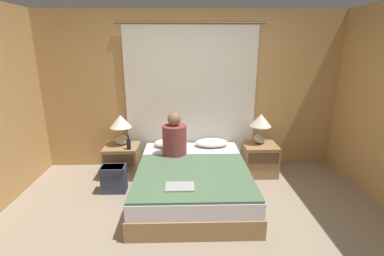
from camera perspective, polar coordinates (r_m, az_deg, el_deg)
ground_plane at (r=3.29m, az=0.55°, el=-20.25°), size 16.00×16.00×0.00m
wall_back at (r=4.53m, az=-0.28°, el=7.44°), size 4.86×0.06×2.50m
curtain_panel at (r=4.48m, az=-0.26°, el=6.01°), size 2.27×0.02×2.30m
bed at (r=3.83m, az=0.12°, el=-10.83°), size 1.49×1.92×0.42m
nightstand_left at (r=4.49m, az=-14.06°, el=-6.52°), size 0.51×0.47×0.49m
nightstand_right at (r=4.54m, az=13.65°, el=-6.23°), size 0.51×0.47×0.49m
lamp_left at (r=4.37m, az=-14.39°, el=0.59°), size 0.33×0.33×0.47m
lamp_right at (r=4.42m, az=13.91°, el=0.81°), size 0.33×0.33×0.47m
pillow_left at (r=4.42m, az=-4.42°, el=-3.10°), size 0.52×0.31×0.12m
pillow_right at (r=4.44m, az=4.06°, el=-3.02°), size 0.52×0.31×0.12m
blanket_on_bed at (r=3.47m, az=0.27°, el=-9.62°), size 1.43×1.29×0.03m
person_left_in_bed at (r=4.01m, az=-3.61°, el=-2.10°), size 0.35×0.35×0.65m
beer_bottle_on_left_stand at (r=4.21m, az=-12.87°, el=-3.20°), size 0.06×0.06×0.21m
laptop_on_bed at (r=3.17m, az=-2.53°, el=-11.94°), size 0.32×0.22×0.02m
backpack_on_floor at (r=4.06m, az=-15.76°, el=-9.71°), size 0.33×0.23×0.38m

